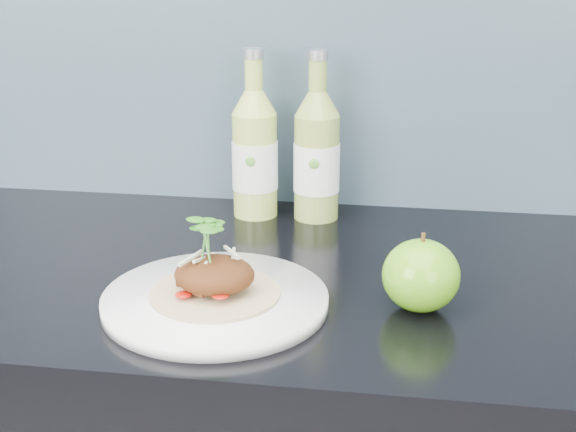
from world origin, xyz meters
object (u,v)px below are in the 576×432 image
(cider_bottle_right, at_px, (317,156))
(cider_bottle_left, at_px, (255,154))
(dinner_plate, at_px, (215,301))
(green_apple, at_px, (421,275))

(cider_bottle_right, bearing_deg, cider_bottle_left, -160.11)
(dinner_plate, relative_size, cider_bottle_left, 1.31)
(green_apple, bearing_deg, dinner_plate, -172.74)
(cider_bottle_left, xyz_separation_m, cider_bottle_right, (0.10, 0.00, 0.00))
(dinner_plate, height_order, cider_bottle_left, cider_bottle_left)
(cider_bottle_left, bearing_deg, dinner_plate, -78.65)
(green_apple, xyz_separation_m, cider_bottle_left, (-0.26, 0.31, 0.06))
(cider_bottle_left, distance_m, cider_bottle_right, 0.10)
(cider_bottle_left, height_order, cider_bottle_right, same)
(green_apple, relative_size, cider_bottle_right, 0.44)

